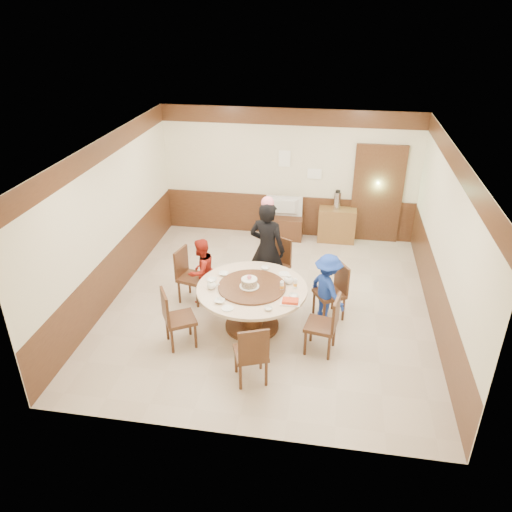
% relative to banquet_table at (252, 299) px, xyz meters
% --- Properties ---
extents(room, '(6.00, 6.04, 2.84)m').
position_rel_banquet_table_xyz_m(room, '(0.18, 0.74, 0.55)').
color(room, '#C5B19D').
rests_on(room, ground).
extents(banquet_table, '(1.74, 1.74, 0.78)m').
position_rel_banquet_table_xyz_m(banquet_table, '(0.00, 0.00, 0.00)').
color(banquet_table, '#452615').
rests_on(banquet_table, ground).
extents(chair_0, '(0.61, 0.60, 0.97)m').
position_rel_banquet_table_xyz_m(chair_0, '(1.23, 0.51, -0.23)').
color(chair_0, '#452615').
rests_on(chair_0, ground).
extents(chair_1, '(0.59, 0.60, 0.97)m').
position_rel_banquet_table_xyz_m(chair_1, '(0.22, 1.26, -0.23)').
color(chair_1, '#452615').
rests_on(chair_1, ground).
extents(chair_2, '(0.54, 0.53, 0.97)m').
position_rel_banquet_table_xyz_m(chair_2, '(-1.18, 0.65, -0.23)').
color(chair_2, '#452615').
rests_on(chair_2, ground).
extents(chair_3, '(0.61, 0.60, 0.97)m').
position_rel_banquet_table_xyz_m(chair_3, '(-1.02, -0.62, -0.23)').
color(chair_3, '#452615').
rests_on(chair_3, ground).
extents(chair_4, '(0.57, 0.57, 0.97)m').
position_rel_banquet_table_xyz_m(chair_4, '(0.20, -1.25, -0.23)').
color(chair_4, '#452615').
rests_on(chair_4, ground).
extents(chair_5, '(0.52, 0.51, 0.97)m').
position_rel_banquet_table_xyz_m(chair_5, '(1.14, -0.43, -0.23)').
color(chair_5, '#452615').
rests_on(chair_5, ground).
extents(person_standing, '(0.73, 0.57, 1.77)m').
position_rel_banquet_table_xyz_m(person_standing, '(0.08, 1.08, 0.35)').
color(person_standing, black).
rests_on(person_standing, ground).
extents(person_red, '(0.67, 0.72, 1.18)m').
position_rel_banquet_table_xyz_m(person_red, '(-1.00, 0.66, 0.06)').
color(person_red, '#A12015').
rests_on(person_red, ground).
extents(person_blue, '(0.84, 0.89, 1.21)m').
position_rel_banquet_table_xyz_m(person_blue, '(1.17, 0.39, 0.07)').
color(person_blue, '#18369F').
rests_on(person_blue, ground).
extents(birthday_cake, '(0.31, 0.31, 0.21)m').
position_rel_banquet_table_xyz_m(birthday_cake, '(-0.04, -0.03, 0.32)').
color(birthday_cake, white).
rests_on(birthday_cake, banquet_table).
extents(teapot_left, '(0.17, 0.15, 0.13)m').
position_rel_banquet_table_xyz_m(teapot_left, '(-0.61, -0.14, 0.28)').
color(teapot_left, white).
rests_on(teapot_left, banquet_table).
extents(teapot_right, '(0.17, 0.15, 0.13)m').
position_rel_banquet_table_xyz_m(teapot_right, '(0.56, 0.22, 0.28)').
color(teapot_right, white).
rests_on(teapot_right, banquet_table).
extents(bowl_0, '(0.16, 0.16, 0.04)m').
position_rel_banquet_table_xyz_m(bowl_0, '(-0.52, 0.32, 0.24)').
color(bowl_0, white).
rests_on(bowl_0, banquet_table).
extents(bowl_1, '(0.12, 0.12, 0.04)m').
position_rel_banquet_table_xyz_m(bowl_1, '(0.34, -0.58, 0.24)').
color(bowl_1, white).
rests_on(bowl_1, banquet_table).
extents(bowl_2, '(0.15, 0.15, 0.04)m').
position_rel_banquet_table_xyz_m(bowl_2, '(-0.40, -0.50, 0.24)').
color(bowl_2, white).
rests_on(bowl_2, banquet_table).
extents(bowl_3, '(0.14, 0.14, 0.04)m').
position_rel_banquet_table_xyz_m(bowl_3, '(0.67, -0.18, 0.24)').
color(bowl_3, white).
rests_on(bowl_3, banquet_table).
extents(bowl_4, '(0.15, 0.15, 0.04)m').
position_rel_banquet_table_xyz_m(bowl_4, '(-0.66, 0.09, 0.24)').
color(bowl_4, white).
rests_on(bowl_4, banquet_table).
extents(bowl_5, '(0.14, 0.14, 0.05)m').
position_rel_banquet_table_xyz_m(bowl_5, '(0.12, 0.61, 0.24)').
color(bowl_5, white).
rests_on(bowl_5, banquet_table).
extents(saucer_near, '(0.18, 0.18, 0.01)m').
position_rel_banquet_table_xyz_m(saucer_near, '(-0.25, -0.65, 0.22)').
color(saucer_near, white).
rests_on(saucer_near, banquet_table).
extents(saucer_far, '(0.18, 0.18, 0.01)m').
position_rel_banquet_table_xyz_m(saucer_far, '(0.45, 0.50, 0.22)').
color(saucer_far, white).
rests_on(saucer_far, banquet_table).
extents(shrimp_platter, '(0.30, 0.20, 0.06)m').
position_rel_banquet_table_xyz_m(shrimp_platter, '(0.64, -0.36, 0.24)').
color(shrimp_platter, white).
rests_on(shrimp_platter, banquet_table).
extents(bottle_0, '(0.06, 0.06, 0.16)m').
position_rel_banquet_table_xyz_m(bottle_0, '(0.47, -0.02, 0.30)').
color(bottle_0, white).
rests_on(bottle_0, banquet_table).
extents(bottle_1, '(0.06, 0.06, 0.16)m').
position_rel_banquet_table_xyz_m(bottle_1, '(0.67, 0.08, 0.30)').
color(bottle_1, white).
rests_on(bottle_1, banquet_table).
extents(tv_stand, '(0.85, 0.45, 0.50)m').
position_rel_banquet_table_xyz_m(tv_stand, '(0.11, 3.48, -0.28)').
color(tv_stand, '#452615').
rests_on(tv_stand, ground).
extents(television, '(0.79, 0.11, 0.46)m').
position_rel_banquet_table_xyz_m(television, '(0.11, 3.48, 0.19)').
color(television, gray).
rests_on(television, tv_stand).
extents(side_cabinet, '(0.80, 0.40, 0.75)m').
position_rel_banquet_table_xyz_m(side_cabinet, '(1.28, 3.51, -0.16)').
color(side_cabinet, brown).
rests_on(side_cabinet, ground).
extents(thermos, '(0.15, 0.15, 0.38)m').
position_rel_banquet_table_xyz_m(thermos, '(1.25, 3.51, 0.41)').
color(thermos, silver).
rests_on(thermos, side_cabinet).
extents(notice_left, '(0.25, 0.00, 0.35)m').
position_rel_banquet_table_xyz_m(notice_left, '(0.07, 3.68, 1.22)').
color(notice_left, white).
rests_on(notice_left, room).
extents(notice_right, '(0.30, 0.00, 0.22)m').
position_rel_banquet_table_xyz_m(notice_right, '(0.72, 3.68, 0.92)').
color(notice_right, white).
rests_on(notice_right, room).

